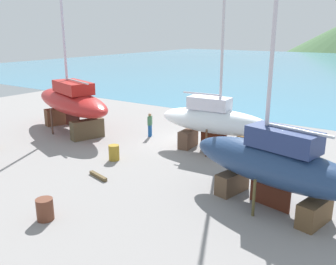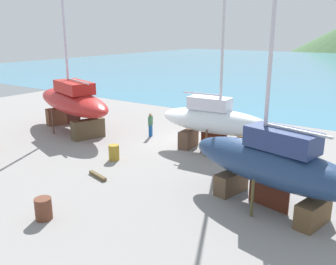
{
  "view_description": "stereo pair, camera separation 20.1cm",
  "coord_description": "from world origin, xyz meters",
  "px_view_note": "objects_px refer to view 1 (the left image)",
  "views": [
    {
      "loc": [
        12.41,
        -19.14,
        7.15
      ],
      "look_at": [
        0.97,
        -2.42,
        1.44
      ],
      "focal_mm": 38.63,
      "sensor_mm": 36.0,
      "label": 1
    },
    {
      "loc": [
        12.58,
        -19.03,
        7.15
      ],
      "look_at": [
        0.97,
        -2.42,
        1.44
      ],
      "focal_mm": 38.63,
      "sensor_mm": 36.0,
      "label": 2
    }
  ],
  "objects_px": {
    "sailboat_large_starboard": "(214,121)",
    "barrel_by_slipway": "(45,209)",
    "sailboat_mid_port": "(71,101)",
    "barrel_rust_far": "(114,153)",
    "worker": "(150,125)",
    "sailboat_far_slipway": "(273,164)"
  },
  "relations": [
    {
      "from": "sailboat_mid_port",
      "to": "sailboat_large_starboard",
      "type": "xyz_separation_m",
      "value": [
        10.73,
        1.61,
        -0.29
      ]
    },
    {
      "from": "sailboat_large_starboard",
      "to": "barrel_by_slipway",
      "type": "distance_m",
      "value": 11.36
    },
    {
      "from": "worker",
      "to": "barrel_rust_far",
      "type": "xyz_separation_m",
      "value": [
        1.22,
        -5.02,
        -0.42
      ]
    },
    {
      "from": "sailboat_large_starboard",
      "to": "worker",
      "type": "xyz_separation_m",
      "value": [
        -5.17,
        0.44,
        -1.07
      ]
    },
    {
      "from": "barrel_by_slipway",
      "to": "barrel_rust_far",
      "type": "relative_size",
      "value": 0.98
    },
    {
      "from": "sailboat_mid_port",
      "to": "sailboat_far_slipway",
      "type": "xyz_separation_m",
      "value": [
        16.1,
        -3.52,
        -0.29
      ]
    },
    {
      "from": "sailboat_far_slipway",
      "to": "sailboat_large_starboard",
      "type": "bearing_deg",
      "value": -30.96
    },
    {
      "from": "sailboat_large_starboard",
      "to": "barrel_by_slipway",
      "type": "relative_size",
      "value": 13.77
    },
    {
      "from": "barrel_by_slipway",
      "to": "barrel_rust_far",
      "type": "distance_m",
      "value": 7.01
    },
    {
      "from": "sailboat_large_starboard",
      "to": "sailboat_mid_port",
      "type": "bearing_deg",
      "value": -175.41
    },
    {
      "from": "barrel_by_slipway",
      "to": "worker",
      "type": "bearing_deg",
      "value": 107.41
    },
    {
      "from": "sailboat_far_slipway",
      "to": "barrel_by_slipway",
      "type": "distance_m",
      "value": 9.28
    },
    {
      "from": "worker",
      "to": "sailboat_mid_port",
      "type": "bearing_deg",
      "value": 176.99
    },
    {
      "from": "barrel_rust_far",
      "to": "sailboat_far_slipway",
      "type": "bearing_deg",
      "value": -3.41
    },
    {
      "from": "sailboat_large_starboard",
      "to": "barrel_rust_far",
      "type": "height_order",
      "value": "sailboat_large_starboard"
    },
    {
      "from": "sailboat_mid_port",
      "to": "barrel_rust_far",
      "type": "relative_size",
      "value": 17.66
    },
    {
      "from": "sailboat_large_starboard",
      "to": "barrel_rust_far",
      "type": "distance_m",
      "value": 6.22
    },
    {
      "from": "barrel_by_slipway",
      "to": "barrel_rust_far",
      "type": "height_order",
      "value": "barrel_rust_far"
    },
    {
      "from": "sailboat_large_starboard",
      "to": "sailboat_far_slipway",
      "type": "xyz_separation_m",
      "value": [
        5.37,
        -5.14,
        -0.0
      ]
    },
    {
      "from": "barrel_rust_far",
      "to": "sailboat_mid_port",
      "type": "bearing_deg",
      "value": 156.37
    },
    {
      "from": "worker",
      "to": "barrel_rust_far",
      "type": "distance_m",
      "value": 5.19
    },
    {
      "from": "sailboat_mid_port",
      "to": "barrel_by_slipway",
      "type": "relative_size",
      "value": 18.0
    }
  ]
}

